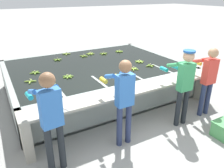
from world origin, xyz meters
TOP-DOWN VIEW (x-y plane):
  - ground_plane at (0.00, 0.00)m, footprint 80.00×80.00m
  - wash_tank at (0.00, 2.17)m, footprint 4.71×3.46m
  - work_ledge at (0.00, 0.23)m, footprint 4.71×0.45m
  - worker_0 at (-1.90, -0.30)m, footprint 0.45×0.73m
  - worker_1 at (-0.58, -0.26)m, footprint 0.41×0.71m
  - worker_2 at (0.88, -0.30)m, footprint 0.42×0.73m
  - worker_3 at (1.68, -0.26)m, footprint 0.42×0.71m
  - banana_bunch_floating_0 at (0.70, 1.28)m, footprint 0.28×0.27m
  - banana_bunch_floating_1 at (0.03, 3.09)m, footprint 0.22×0.22m
  - banana_bunch_floating_2 at (-0.82, 3.11)m, footprint 0.26×0.28m
  - banana_bunch_floating_3 at (1.32, 3.04)m, footprint 0.28×0.28m
  - banana_bunch_floating_4 at (-1.53, 1.32)m, footprint 0.28×0.28m
  - banana_bunch_floating_5 at (1.26, 1.28)m, footprint 0.28×0.28m
  - banana_bunch_floating_6 at (-1.01, 1.58)m, footprint 0.28×0.28m
  - banana_bunch_floating_7 at (-1.64, 2.25)m, footprint 0.27×0.28m
  - banana_bunch_floating_8 at (-0.36, 3.62)m, footprint 0.27×0.27m
  - banana_bunch_floating_9 at (0.72, 3.05)m, footprint 0.27×0.28m
  - banana_bunch_floating_10 at (0.33, 3.24)m, footprint 0.26×0.28m
  - banana_bunch_floating_11 at (1.22, 1.73)m, footprint 0.28×0.28m
  - banana_bunch_floating_12 at (-1.86, 1.71)m, footprint 0.28×0.28m
  - banana_bunch_floating_13 at (-1.69, 0.78)m, footprint 0.28×0.28m
  - knife_0 at (-1.59, 0.20)m, footprint 0.15×0.34m

SIDE VIEW (x-z plane):
  - ground_plane at x=0.00m, z-range 0.00..0.00m
  - wash_tank at x=0.00m, z-range -0.01..0.83m
  - work_ledge at x=0.00m, z-range 0.19..1.02m
  - knife_0 at x=-1.59m, z-range 0.83..0.85m
  - banana_bunch_floating_3 at x=1.32m, z-range 0.81..0.89m
  - banana_bunch_floating_6 at x=-1.01m, z-range 0.81..0.89m
  - banana_bunch_floating_11 at x=1.22m, z-range 0.81..0.89m
  - banana_bunch_floating_10 at x=0.33m, z-range 0.81..0.89m
  - banana_bunch_floating_0 at x=0.70m, z-range 0.81..0.89m
  - banana_bunch_floating_2 at x=-0.82m, z-range 0.81..0.89m
  - banana_bunch_floating_7 at x=-1.64m, z-range 0.81..0.89m
  - banana_bunch_floating_9 at x=0.72m, z-range 0.81..0.89m
  - banana_bunch_floating_1 at x=0.03m, z-range 0.81..0.89m
  - banana_bunch_floating_4 at x=-1.53m, z-range 0.81..0.89m
  - banana_bunch_floating_5 at x=1.26m, z-range 0.81..0.89m
  - banana_bunch_floating_8 at x=-0.36m, z-range 0.81..0.89m
  - banana_bunch_floating_12 at x=-1.86m, z-range 0.81..0.89m
  - banana_bunch_floating_13 at x=-1.69m, z-range 0.81..0.89m
  - worker_3 at x=1.68m, z-range 0.16..1.78m
  - worker_1 at x=-0.58m, z-range 0.17..1.86m
  - worker_2 at x=0.88m, z-range 0.18..1.87m
  - worker_0 at x=-1.90m, z-range 0.18..1.89m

